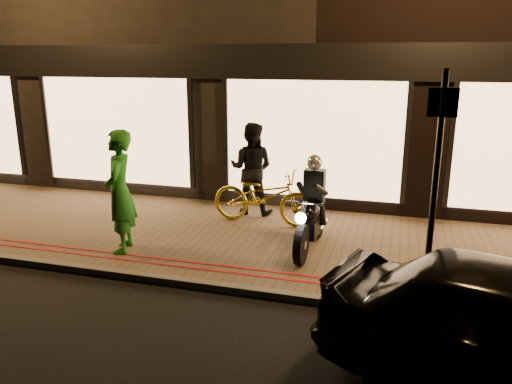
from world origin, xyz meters
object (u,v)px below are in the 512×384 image
(motorcycle, at_px, (311,214))
(person_green, at_px, (120,192))
(bicycle_gold, at_px, (264,196))
(sign_post, at_px, (436,178))

(motorcycle, height_order, person_green, person_green)
(bicycle_gold, xyz_separation_m, person_green, (-1.88, -1.99, 0.47))
(sign_post, height_order, bicycle_gold, sign_post)
(sign_post, height_order, person_green, sign_post)
(bicycle_gold, relative_size, person_green, 1.02)
(sign_post, bearing_deg, bicycle_gold, 139.52)
(person_green, bearing_deg, sign_post, 65.61)
(sign_post, xyz_separation_m, person_green, (-4.77, 0.47, -0.67))
(motorcycle, height_order, bicycle_gold, motorcycle)
(sign_post, bearing_deg, motorcycle, 141.46)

